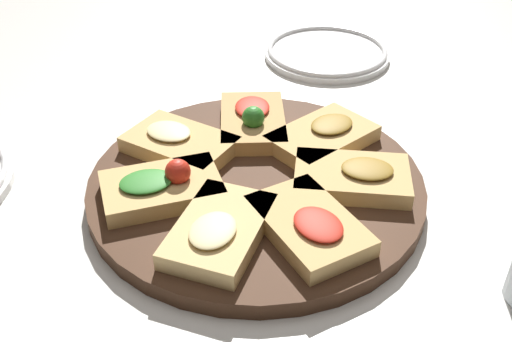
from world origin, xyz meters
name	(u,v)px	position (x,y,z in m)	size (l,w,h in m)	color
ground_plane	(256,191)	(0.00, 0.00, 0.00)	(3.00, 3.00, 0.00)	silver
serving_board	(256,185)	(0.00, 0.00, 0.01)	(0.38, 0.38, 0.02)	#422819
focaccia_slice_0	(309,225)	(0.01, -0.11, 0.03)	(0.09, 0.13, 0.03)	tan
focaccia_slice_1	(353,177)	(0.09, -0.05, 0.03)	(0.15, 0.13, 0.03)	tan
focaccia_slice_2	(323,137)	(0.10, 0.03, 0.03)	(0.15, 0.12, 0.03)	tan
focaccia_slice_3	(253,121)	(0.04, 0.10, 0.03)	(0.12, 0.15, 0.04)	tan
focaccia_slice_4	(179,143)	(-0.06, 0.09, 0.03)	(0.14, 0.15, 0.03)	tan
focaccia_slice_5	(162,186)	(-0.11, 0.01, 0.03)	(0.14, 0.09, 0.04)	tan
focaccia_slice_6	(219,230)	(-0.07, -0.08, 0.03)	(0.15, 0.15, 0.03)	#DBB775
plate_right	(327,52)	(0.25, 0.29, 0.01)	(0.21, 0.21, 0.02)	white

